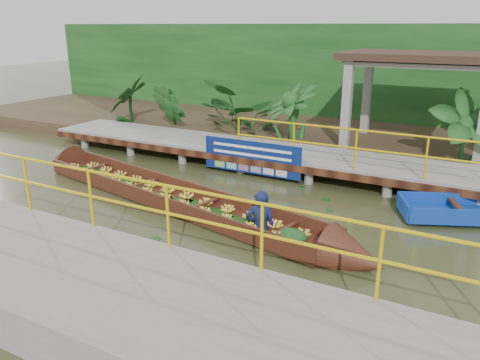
% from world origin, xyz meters
% --- Properties ---
extents(ground, '(80.00, 80.00, 0.00)m').
position_xyz_m(ground, '(0.00, 0.00, 0.00)').
color(ground, '#35371B').
rests_on(ground, ground).
extents(land_strip, '(30.00, 8.00, 0.45)m').
position_xyz_m(land_strip, '(0.00, 7.50, 0.23)').
color(land_strip, '#312618').
rests_on(land_strip, ground).
extents(far_dock, '(16.00, 2.06, 1.66)m').
position_xyz_m(far_dock, '(0.02, 3.43, 0.48)').
color(far_dock, slate).
rests_on(far_dock, ground).
extents(near_dock, '(18.00, 2.40, 1.73)m').
position_xyz_m(near_dock, '(1.00, -4.20, 0.30)').
color(near_dock, slate).
rests_on(near_dock, ground).
extents(pavilion, '(4.40, 3.00, 3.00)m').
position_xyz_m(pavilion, '(3.00, 6.30, 2.82)').
color(pavilion, slate).
rests_on(pavilion, ground).
extents(foliage_backdrop, '(30.00, 0.80, 4.00)m').
position_xyz_m(foliage_backdrop, '(0.00, 10.00, 2.00)').
color(foliage_backdrop, '#123A14').
rests_on(foliage_backdrop, ground).
extents(vendor_boat, '(10.47, 3.18, 2.09)m').
position_xyz_m(vendor_boat, '(-1.06, -0.21, 0.21)').
color(vendor_boat, '#3C1F10').
rests_on(vendor_boat, ground).
extents(blue_banner, '(2.87, 0.04, 0.90)m').
position_xyz_m(blue_banner, '(-0.57, 2.48, 0.56)').
color(blue_banner, navy).
rests_on(blue_banner, ground).
extents(tropical_plants, '(14.37, 1.37, 1.71)m').
position_xyz_m(tropical_plants, '(-0.84, 5.30, 1.30)').
color(tropical_plants, '#123A14').
rests_on(tropical_plants, ground).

